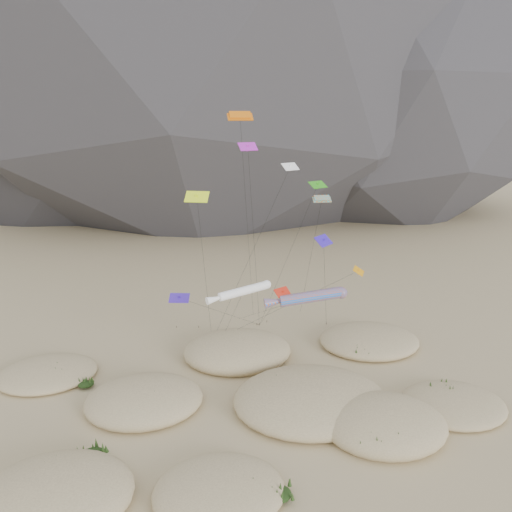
{
  "coord_description": "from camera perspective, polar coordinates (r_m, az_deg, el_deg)",
  "views": [
    {
      "loc": [
        -8.2,
        -40.93,
        29.1
      ],
      "look_at": [
        0.37,
        12.0,
        13.76
      ],
      "focal_mm": 35.0,
      "sensor_mm": 36.0,
      "label": 1
    }
  ],
  "objects": [
    {
      "name": "kite_stakes",
      "position": [
        71.08,
        0.07,
        -8.07
      ],
      "size": [
        24.47,
        5.38,
        0.3
      ],
      "color": "#3F2D1E",
      "rests_on": "ground"
    },
    {
      "name": "delta_kites",
      "position": [
        54.96,
        1.92,
        3.04
      ],
      "size": [
        22.82,
        17.03,
        26.25
      ],
      "color": "red",
      "rests_on": "ground"
    },
    {
      "name": "dune_grass",
      "position": [
        52.73,
        0.72,
        -16.44
      ],
      "size": [
        44.01,
        28.54,
        1.54
      ],
      "color": "black",
      "rests_on": "ground"
    },
    {
      "name": "rainbow_tube_kite",
      "position": [
        53.24,
        5.97,
        -4.71
      ],
      "size": [
        9.34,
        20.24,
        11.39
      ],
      "color": "#E65618",
      "rests_on": "ground"
    },
    {
      "name": "multi_parafoil",
      "position": [
        57.52,
        7.49,
        6.22
      ],
      "size": [
        2.74,
        15.16,
        20.22
      ],
      "color": "orange",
      "rests_on": "ground"
    },
    {
      "name": "dunes",
      "position": [
        53.89,
        0.24,
        -15.85
      ],
      "size": [
        53.61,
        33.83,
        3.57
      ],
      "color": "#CCB789",
      "rests_on": "ground"
    },
    {
      "name": "white_tube_kite",
      "position": [
        51.68,
        -1.73,
        -4.1
      ],
      "size": [
        7.14,
        14.75,
        12.11
      ],
      "color": "white",
      "rests_on": "ground"
    },
    {
      "name": "ground",
      "position": [
        50.89,
        1.85,
        -18.92
      ],
      "size": [
        500.0,
        500.0,
        0.0
      ],
      "primitive_type": "plane",
      "color": "#CCB789",
      "rests_on": "ground"
    },
    {
      "name": "orange_parafoil",
      "position": [
        53.54,
        -1.8,
        15.28
      ],
      "size": [
        5.22,
        16.92,
        29.37
      ],
      "color": "#D5640B",
      "rests_on": "ground"
    }
  ]
}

